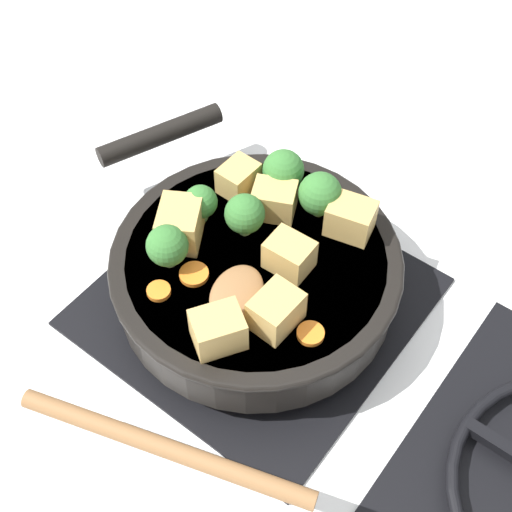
# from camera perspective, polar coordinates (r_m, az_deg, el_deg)

# --- Properties ---
(ground_plane) EXTENTS (2.40, 2.40, 0.00)m
(ground_plane) POSITION_cam_1_polar(r_m,az_deg,el_deg) (0.77, 0.00, -3.73)
(ground_plane) COLOR white
(front_burner_grate) EXTENTS (0.31, 0.31, 0.03)m
(front_burner_grate) POSITION_cam_1_polar(r_m,az_deg,el_deg) (0.76, 0.00, -3.22)
(front_burner_grate) COLOR black
(front_burner_grate) RESTS_ON ground_plane
(skillet_pan) EXTENTS (0.30, 0.39, 0.06)m
(skillet_pan) POSITION_cam_1_polar(r_m,az_deg,el_deg) (0.72, -0.09, -1.05)
(skillet_pan) COLOR black
(skillet_pan) RESTS_ON front_burner_grate
(wooden_spoon) EXTENTS (0.24, 0.25, 0.02)m
(wooden_spoon) POSITION_cam_1_polar(r_m,az_deg,el_deg) (0.62, -4.75, -9.72)
(wooden_spoon) COLOR olive
(wooden_spoon) RESTS_ON skillet_pan
(tofu_cube_center_large) EXTENTS (0.05, 0.05, 0.04)m
(tofu_cube_center_large) POSITION_cam_1_polar(r_m,az_deg,el_deg) (0.71, 7.58, 3.02)
(tofu_cube_center_large) COLOR tan
(tofu_cube_center_large) RESTS_ON skillet_pan
(tofu_cube_near_handle) EXTENTS (0.06, 0.06, 0.04)m
(tofu_cube_near_handle) POSITION_cam_1_polar(r_m,az_deg,el_deg) (0.70, -6.09, 2.56)
(tofu_cube_near_handle) COLOR tan
(tofu_cube_near_handle) RESTS_ON skillet_pan
(tofu_cube_east_chunk) EXTENTS (0.05, 0.05, 0.03)m
(tofu_cube_east_chunk) POSITION_cam_1_polar(r_m,az_deg,el_deg) (0.72, 1.46, 4.47)
(tofu_cube_east_chunk) COLOR tan
(tofu_cube_east_chunk) RESTS_ON skillet_pan
(tofu_cube_west_chunk) EXTENTS (0.04, 0.03, 0.03)m
(tofu_cube_west_chunk) POSITION_cam_1_polar(r_m,az_deg,el_deg) (0.75, -1.42, 6.24)
(tofu_cube_west_chunk) COLOR tan
(tofu_cube_west_chunk) RESTS_ON skillet_pan
(tofu_cube_back_piece) EXTENTS (0.04, 0.04, 0.03)m
(tofu_cube_back_piece) POSITION_cam_1_polar(r_m,az_deg,el_deg) (0.68, 2.69, 0.09)
(tofu_cube_back_piece) COLOR tan
(tofu_cube_back_piece) RESTS_ON skillet_pan
(tofu_cube_front_piece) EXTENTS (0.06, 0.05, 0.04)m
(tofu_cube_front_piece) POSITION_cam_1_polar(r_m,az_deg,el_deg) (0.63, -3.06, -5.92)
(tofu_cube_front_piece) COLOR tan
(tofu_cube_front_piece) RESTS_ON skillet_pan
(tofu_cube_mid_small) EXTENTS (0.05, 0.04, 0.04)m
(tofu_cube_mid_small) POSITION_cam_1_polar(r_m,az_deg,el_deg) (0.64, 1.60, -4.40)
(tofu_cube_mid_small) COLOR tan
(tofu_cube_mid_small) RESTS_ON skillet_pan
(broccoli_floret_near_spoon) EXTENTS (0.03, 0.03, 0.04)m
(broccoli_floret_near_spoon) POSITION_cam_1_polar(r_m,az_deg,el_deg) (0.72, -4.45, 4.31)
(broccoli_floret_near_spoon) COLOR #709956
(broccoli_floret_near_spoon) RESTS_ON skillet_pan
(broccoli_floret_center_top) EXTENTS (0.04, 0.04, 0.05)m
(broccoli_floret_center_top) POSITION_cam_1_polar(r_m,az_deg,el_deg) (0.70, -0.91, 3.36)
(broccoli_floret_center_top) COLOR #709956
(broccoli_floret_center_top) RESTS_ON skillet_pan
(broccoli_floret_east_rim) EXTENTS (0.04, 0.04, 0.05)m
(broccoli_floret_east_rim) POSITION_cam_1_polar(r_m,az_deg,el_deg) (0.72, 5.14, 4.96)
(broccoli_floret_east_rim) COLOR #709956
(broccoli_floret_east_rim) RESTS_ON skillet_pan
(broccoli_floret_west_rim) EXTENTS (0.04, 0.04, 0.05)m
(broccoli_floret_west_rim) POSITION_cam_1_polar(r_m,az_deg,el_deg) (0.74, 2.20, 6.86)
(broccoli_floret_west_rim) COLOR #709956
(broccoli_floret_west_rim) RESTS_ON skillet_pan
(broccoli_floret_north_edge) EXTENTS (0.04, 0.04, 0.05)m
(broccoli_floret_north_edge) POSITION_cam_1_polar(r_m,az_deg,el_deg) (0.68, -7.11, 0.80)
(broccoli_floret_north_edge) COLOR #709956
(broccoli_floret_north_edge) RESTS_ON skillet_pan
(carrot_slice_orange_thin) EXTENTS (0.03, 0.03, 0.01)m
(carrot_slice_orange_thin) POSITION_cam_1_polar(r_m,az_deg,el_deg) (0.65, 4.38, -6.21)
(carrot_slice_orange_thin) COLOR orange
(carrot_slice_orange_thin) RESTS_ON skillet_pan
(carrot_slice_near_center) EXTENTS (0.03, 0.03, 0.01)m
(carrot_slice_near_center) POSITION_cam_1_polar(r_m,az_deg,el_deg) (0.69, -4.98, -1.46)
(carrot_slice_near_center) COLOR orange
(carrot_slice_near_center) RESTS_ON skillet_pan
(carrot_slice_edge_slice) EXTENTS (0.02, 0.02, 0.01)m
(carrot_slice_edge_slice) POSITION_cam_1_polar(r_m,az_deg,el_deg) (0.68, -7.79, -2.79)
(carrot_slice_edge_slice) COLOR orange
(carrot_slice_edge_slice) RESTS_ON skillet_pan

